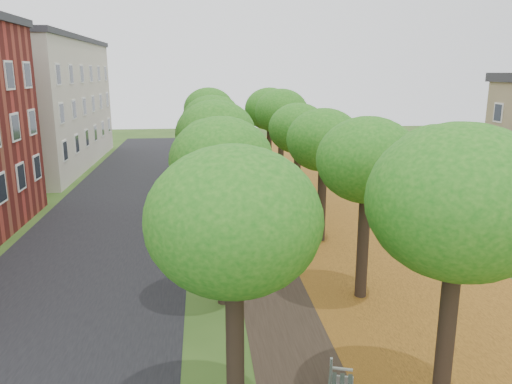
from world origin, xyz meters
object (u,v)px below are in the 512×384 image
object	(u,v)px
car_silver	(493,221)
car_white	(416,182)
car_red	(465,204)
car_grey	(473,205)

from	to	relation	value
car_silver	car_white	distance (m)	8.79
car_red	car_grey	size ratio (longest dim) A/B	0.89
car_silver	car_grey	world-z (taller)	car_silver
car_silver	car_grey	size ratio (longest dim) A/B	0.99
car_silver	car_white	xyz separation A→B (m)	(0.00, 8.79, -0.03)
car_red	car_white	xyz separation A→B (m)	(-0.45, 5.30, 0.06)
car_silver	car_red	size ratio (longest dim) A/B	1.12
car_red	car_white	distance (m)	5.32
car_red	car_grey	xyz separation A→B (m)	(0.30, -0.31, -0.01)
car_white	car_red	bearing A→B (deg)	178.64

